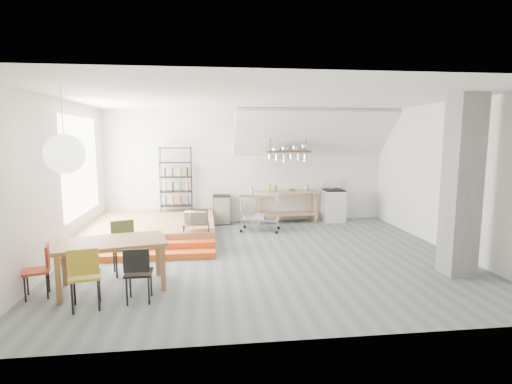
{
  "coord_description": "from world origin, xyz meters",
  "views": [
    {
      "loc": [
        -1.15,
        -7.96,
        2.46
      ],
      "look_at": [
        -0.06,
        0.8,
        1.23
      ],
      "focal_mm": 28.0,
      "sensor_mm": 36.0,
      "label": 1
    }
  ],
  "objects": [
    {
      "name": "stove",
      "position": [
        2.5,
        3.16,
        0.48
      ],
      "size": [
        0.6,
        0.6,
        1.18
      ],
      "color": "white",
      "rests_on": "ground"
    },
    {
      "name": "chair_red",
      "position": [
        -3.71,
        -1.7,
        0.48
      ],
      "size": [
        0.46,
        0.46,
        0.81
      ],
      "rotation": [
        0.0,
        0.0,
        -1.29
      ],
      "color": "#A92D18",
      "rests_on": "ground"
    },
    {
      "name": "chair_olive",
      "position": [
        -2.67,
        -0.69,
        0.56
      ],
      "size": [
        0.55,
        0.55,
        0.94
      ],
      "rotation": [
        0.0,
        0.0,
        0.34
      ],
      "color": "#5C6932",
      "rests_on": "ground"
    },
    {
      "name": "kitchen_counter",
      "position": [
        1.1,
        3.15,
        0.63
      ],
      "size": [
        1.8,
        0.6,
        0.91
      ],
      "color": "#A77F53",
      "rests_on": "ground"
    },
    {
      "name": "dining_table",
      "position": [
        -2.69,
        -1.47,
        0.71
      ],
      "size": [
        1.85,
        1.29,
        0.8
      ],
      "rotation": [
        0.0,
        0.0,
        0.22
      ],
      "color": "brown",
      "rests_on": "ground"
    },
    {
      "name": "wall_left",
      "position": [
        -4.0,
        0.0,
        1.6
      ],
      "size": [
        0.04,
        7.0,
        3.2
      ],
      "primitive_type": "cube",
      "color": "silver",
      "rests_on": "ground"
    },
    {
      "name": "wall_right",
      "position": [
        4.0,
        0.0,
        1.6
      ],
      "size": [
        0.04,
        7.0,
        3.2
      ],
      "primitive_type": "cube",
      "color": "silver",
      "rests_on": "ground"
    },
    {
      "name": "platform",
      "position": [
        -2.5,
        2.0,
        0.2
      ],
      "size": [
        3.0,
        3.0,
        0.4
      ],
      "primitive_type": "cube",
      "color": "#A77F53",
      "rests_on": "ground"
    },
    {
      "name": "chair_mustard",
      "position": [
        -2.89,
        -2.3,
        0.56
      ],
      "size": [
        0.51,
        0.51,
        0.93
      ],
      "rotation": [
        0.0,
        0.0,
        3.36
      ],
      "color": "#9D871A",
      "rests_on": "ground"
    },
    {
      "name": "step_lower",
      "position": [
        -2.5,
        0.05,
        0.07
      ],
      "size": [
        3.0,
        0.35,
        0.13
      ],
      "primitive_type": "cube",
      "color": "orange",
      "rests_on": "ground"
    },
    {
      "name": "ceiling",
      "position": [
        0.0,
        0.0,
        3.2
      ],
      "size": [
        8.0,
        7.0,
        0.02
      ],
      "primitive_type": "cube",
      "color": "white",
      "rests_on": "wall_back"
    },
    {
      "name": "bowl",
      "position": [
        1.26,
        3.1,
        0.94
      ],
      "size": [
        0.29,
        0.29,
        0.06
      ],
      "primitive_type": "imported",
      "rotation": [
        0.0,
        0.0,
        -0.27
      ],
      "color": "silver",
      "rests_on": "kitchen_counter"
    },
    {
      "name": "pot_rack",
      "position": [
        1.13,
        2.92,
        1.98
      ],
      "size": [
        1.2,
        0.5,
        1.43
      ],
      "color": "#392217",
      "rests_on": "ceiling"
    },
    {
      "name": "concrete_column",
      "position": [
        3.3,
        -1.5,
        1.6
      ],
      "size": [
        0.5,
        0.5,
        3.2
      ],
      "primitive_type": "cube",
      "color": "slate",
      "rests_on": "ground"
    },
    {
      "name": "wire_shelving",
      "position": [
        -2.0,
        3.2,
        1.33
      ],
      "size": [
        0.88,
        0.38,
        1.8
      ],
      "color": "black",
      "rests_on": "platform"
    },
    {
      "name": "wall_back",
      "position": [
        0.0,
        3.5,
        1.6
      ],
      "size": [
        8.0,
        0.04,
        3.2
      ],
      "primitive_type": "cube",
      "color": "silver",
      "rests_on": "ground"
    },
    {
      "name": "floor",
      "position": [
        0.0,
        0.0,
        0.0
      ],
      "size": [
        8.0,
        8.0,
        0.0
      ],
      "primitive_type": "plane",
      "color": "slate",
      "rests_on": "ground"
    },
    {
      "name": "rolling_cart",
      "position": [
        0.21,
        2.17,
        0.64
      ],
      "size": [
        1.1,
        0.81,
        0.98
      ],
      "rotation": [
        0.0,
        0.0,
        -0.28
      ],
      "color": "silver",
      "rests_on": "ground"
    },
    {
      "name": "microwave",
      "position": [
        -1.4,
        0.75,
        0.7
      ],
      "size": [
        0.53,
        0.38,
        0.28
      ],
      "primitive_type": "imported",
      "rotation": [
        0.0,
        0.0,
        -0.1
      ],
      "color": "beige",
      "rests_on": "microwave_shelf"
    },
    {
      "name": "mini_fridge",
      "position": [
        -0.75,
        3.2,
        0.41
      ],
      "size": [
        0.48,
        0.48,
        0.82
      ],
      "primitive_type": "cube",
      "color": "black",
      "rests_on": "ground"
    },
    {
      "name": "paper_lantern",
      "position": [
        -3.28,
        -1.61,
        2.2
      ],
      "size": [
        0.6,
        0.6,
        0.6
      ],
      "primitive_type": "sphere",
      "color": "white",
      "rests_on": "ceiling"
    },
    {
      "name": "microwave_shelf",
      "position": [
        -1.4,
        0.75,
        0.55
      ],
      "size": [
        0.6,
        0.4,
        0.16
      ],
      "color": "#A77F53",
      "rests_on": "platform"
    },
    {
      "name": "window_pane",
      "position": [
        -3.98,
        1.5,
        1.8
      ],
      "size": [
        0.02,
        2.5,
        2.2
      ],
      "primitive_type": "cube",
      "color": "white",
      "rests_on": "wall_left"
    },
    {
      "name": "chair_black",
      "position": [
        -2.18,
        -2.13,
        0.51
      ],
      "size": [
        0.4,
        0.4,
        0.85
      ],
      "rotation": [
        0.0,
        0.0,
        3.17
      ],
      "color": "black",
      "rests_on": "ground"
    },
    {
      "name": "step_upper",
      "position": [
        -2.5,
        0.4,
        0.13
      ],
      "size": [
        3.0,
        0.35,
        0.27
      ],
      "primitive_type": "cube",
      "color": "orange",
      "rests_on": "ground"
    },
    {
      "name": "slope_ceiling",
      "position": [
        1.8,
        2.9,
        2.55
      ],
      "size": [
        4.4,
        1.44,
        1.32
      ],
      "primitive_type": "cube",
      "rotation": [
        -0.73,
        0.0,
        0.0
      ],
      "color": "white",
      "rests_on": "wall_back"
    }
  ]
}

